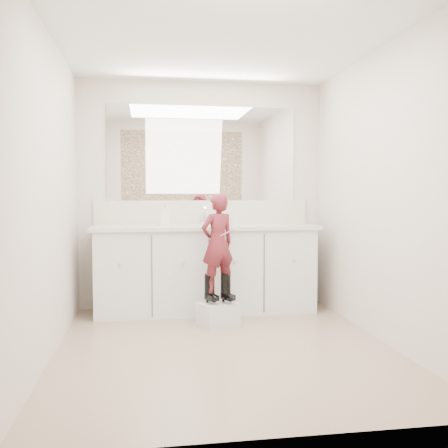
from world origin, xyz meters
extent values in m
plane|color=#897259|center=(0.00, 0.00, 0.00)|extent=(3.00, 3.00, 0.00)
plane|color=white|center=(0.00, 0.00, 2.40)|extent=(3.00, 3.00, 0.00)
plane|color=beige|center=(0.00, 1.50, 1.20)|extent=(2.60, 0.00, 2.60)
plane|color=beige|center=(0.00, -1.50, 1.20)|extent=(2.60, 0.00, 2.60)
plane|color=beige|center=(-1.30, 0.00, 1.20)|extent=(0.00, 3.00, 3.00)
plane|color=beige|center=(1.30, 0.00, 1.20)|extent=(0.00, 3.00, 3.00)
cube|color=silver|center=(0.00, 1.23, 0.42)|extent=(2.20, 0.55, 0.85)
cube|color=beige|center=(0.00, 1.21, 0.87)|extent=(2.28, 0.58, 0.04)
cube|color=beige|center=(0.00, 1.49, 1.02)|extent=(2.28, 0.03, 0.25)
cube|color=white|center=(0.00, 1.49, 1.64)|extent=(2.00, 0.02, 1.00)
cube|color=#472819|center=(0.00, -1.49, 1.65)|extent=(2.00, 0.01, 1.20)
cylinder|color=silver|center=(0.00, 1.38, 0.94)|extent=(0.08, 0.08, 0.10)
imported|color=beige|center=(0.25, 1.22, 0.93)|extent=(0.10, 0.10, 0.08)
imported|color=white|center=(-0.41, 1.19, 1.00)|extent=(0.10, 0.10, 0.21)
cube|color=silver|center=(0.05, 0.66, 0.10)|extent=(0.40, 0.37, 0.21)
imported|color=#9D303C|center=(0.05, 0.68, 0.76)|extent=(0.39, 0.33, 0.90)
cylinder|color=#CF507E|center=(0.12, 0.60, 0.86)|extent=(0.13, 0.06, 0.06)
camera|label=1|loc=(-0.60, -3.82, 1.20)|focal=40.00mm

